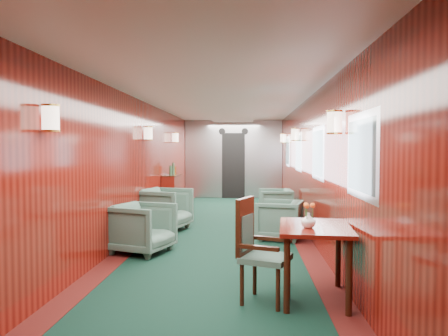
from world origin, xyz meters
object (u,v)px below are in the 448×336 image
object	(u,v)px
credenza	(172,193)
dining_table	(315,237)
armchair_left_far	(165,209)
armchair_right_near	(279,220)
armchair_left_near	(142,228)
side_chair	(256,245)
armchair_right_far	(275,204)

from	to	relation	value
credenza	dining_table	bearing A→B (deg)	-66.77
armchair_left_far	armchair_right_near	world-z (taller)	armchair_left_far
armchair_left_near	armchair_left_far	size ratio (longest dim) A/B	0.93
credenza	armchair_left_far	bearing A→B (deg)	-83.43
credenza	armchair_left_near	bearing A→B (deg)	-86.19
dining_table	side_chair	size ratio (longest dim) A/B	1.02
credenza	armchair_right_far	world-z (taller)	credenza
armchair_left_far	credenza	bearing A→B (deg)	22.52
credenza	armchair_left_near	xyz separation A→B (m)	(0.26, -3.93, -0.10)
side_chair	armchair_left_far	bearing A→B (deg)	134.42
armchair_left_near	armchair_right_near	xyz separation A→B (m)	(2.06, 1.08, -0.03)
armchair_right_near	armchair_right_far	bearing A→B (deg)	-167.27
armchair_right_far	credenza	bearing A→B (deg)	-107.78
dining_table	side_chair	distance (m)	0.60
dining_table	armchair_left_far	world-z (taller)	armchair_left_far
credenza	armchair_right_near	bearing A→B (deg)	-50.79
credenza	armchair_left_far	size ratio (longest dim) A/B	1.38
dining_table	armchair_right_near	world-z (taller)	dining_table
side_chair	armchair_left_near	distance (m)	2.52
side_chair	armchair_right_near	bearing A→B (deg)	102.38
dining_table	armchair_right_near	bearing A→B (deg)	97.94
dining_table	armchair_left_near	world-z (taller)	dining_table
side_chair	armchair_right_far	world-z (taller)	side_chair
dining_table	credenza	distance (m)	6.27
armchair_right_near	credenza	bearing A→B (deg)	-126.31
side_chair	armchair_left_far	size ratio (longest dim) A/B	1.19
side_chair	armchair_right_near	world-z (taller)	side_chair
armchair_right_far	side_chair	bearing A→B (deg)	-8.01
armchair_left_far	armchair_left_near	bearing A→B (deg)	-163.50
armchair_left_near	armchair_right_far	world-z (taller)	armchair_left_near
armchair_right_far	armchair_left_near	bearing A→B (deg)	-35.49
side_chair	armchair_left_far	xyz separation A→B (m)	(-1.64, 3.73, -0.16)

